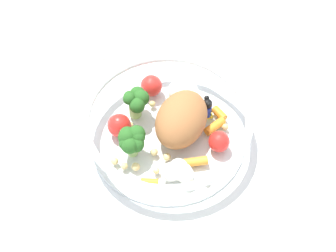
{
  "coord_description": "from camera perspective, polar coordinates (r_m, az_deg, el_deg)",
  "views": [
    {
      "loc": [
        0.01,
        -0.43,
        0.6
      ],
      "look_at": [
        0.0,
        -0.01,
        0.03
      ],
      "focal_mm": 54.71,
      "sensor_mm": 36.0,
      "label": 1
    }
  ],
  "objects": [
    {
      "name": "ground_plane",
      "position": [
        0.74,
        -0.04,
        -0.69
      ],
      "size": [
        2.4,
        2.4,
        0.0
      ],
      "primitive_type": "plane",
      "color": "white"
    },
    {
      "name": "folded_napkin",
      "position": [
        0.86,
        -3.18,
        9.51
      ],
      "size": [
        0.16,
        0.14,
        0.01
      ],
      "primitive_type": "cube",
      "rotation": [
        0.0,
        0.0,
        -0.24
      ],
      "color": "silver",
      "rests_on": "ground_plane"
    },
    {
      "name": "food_container",
      "position": [
        0.71,
        0.16,
        0.21
      ],
      "size": [
        0.23,
        0.23,
        0.07
      ],
      "color": "white",
      "rests_on": "ground_plane"
    }
  ]
}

